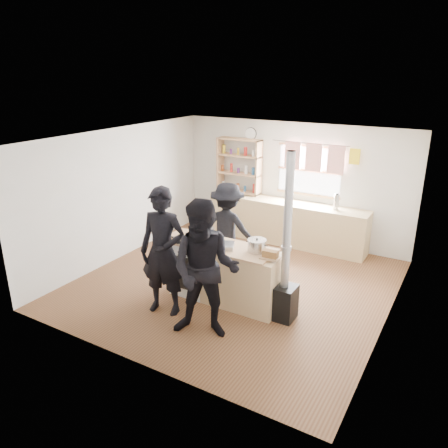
{
  "coord_description": "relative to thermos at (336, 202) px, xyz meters",
  "views": [
    {
      "loc": [
        3.27,
        -5.92,
        3.51
      ],
      "look_at": [
        -0.15,
        -0.1,
        1.1
      ],
      "focal_mm": 35.0,
      "sensor_mm": 36.0,
      "label": 1
    }
  ],
  "objects": [
    {
      "name": "person_near_left",
      "position": [
        -1.52,
        -3.52,
        -0.08
      ],
      "size": [
        0.79,
        0.6,
        1.95
      ],
      "primitive_type": "imported",
      "rotation": [
        0.0,
        0.0,
        0.21
      ],
      "color": "black",
      "rests_on": "ground"
    },
    {
      "name": "back_counter",
      "position": [
        -1.03,
        0.0,
        -0.61
      ],
      "size": [
        3.4,
        0.55,
        0.9
      ],
      "primitive_type": "cube",
      "color": "tan",
      "rests_on": "ground"
    },
    {
      "name": "bread_board",
      "position": [
        -0.1,
        -2.84,
        -0.07
      ],
      "size": [
        0.29,
        0.21,
        0.12
      ],
      "color": "tan",
      "rests_on": "cooking_island"
    },
    {
      "name": "cooking_island",
      "position": [
        -0.89,
        -2.77,
        -0.59
      ],
      "size": [
        1.97,
        0.64,
        0.93
      ],
      "color": "white",
      "rests_on": "ground"
    },
    {
      "name": "roast_tray",
      "position": [
        -0.91,
        -2.85,
        -0.09
      ],
      "size": [
        0.45,
        0.41,
        0.07
      ],
      "color": "silver",
      "rests_on": "cooking_island"
    },
    {
      "name": "stockpot_counter",
      "position": [
        -0.38,
        -2.72,
        -0.03
      ],
      "size": [
        0.29,
        0.29,
        0.21
      ],
      "color": "#B5B5B8",
      "rests_on": "cooking_island"
    },
    {
      "name": "flue_heater",
      "position": [
        0.12,
        -2.81,
        -0.41
      ],
      "size": [
        0.35,
        0.35,
        2.5
      ],
      "color": "black",
      "rests_on": "ground"
    },
    {
      "name": "shelving_unit",
      "position": [
        -2.23,
        0.12,
        0.46
      ],
      "size": [
        1.0,
        0.28,
        1.2
      ],
      "color": "tan",
      "rests_on": "back_counter"
    },
    {
      "name": "person_near_right",
      "position": [
        -0.64,
        -3.73,
        -0.08
      ],
      "size": [
        1.14,
        1.01,
        1.95
      ],
      "primitive_type": "imported",
      "rotation": [
        0.0,
        0.0,
        0.33
      ],
      "color": "black",
      "rests_on": "ground"
    },
    {
      "name": "thermos",
      "position": [
        0.0,
        0.0,
        0.0
      ],
      "size": [
        0.1,
        0.1,
        0.31
      ],
      "primitive_type": "cylinder",
      "color": "silver",
      "rests_on": "back_counter"
    },
    {
      "name": "person_far",
      "position": [
        -1.38,
        -1.87,
        -0.22
      ],
      "size": [
        1.15,
        0.75,
        1.67
      ],
      "primitive_type": "imported",
      "rotation": [
        0.0,
        0.0,
        3.27
      ],
      "color": "black",
      "rests_on": "ground"
    },
    {
      "name": "skillet_greens",
      "position": [
        -1.6,
        -2.94,
        -0.1
      ],
      "size": [
        0.3,
        0.3,
        0.05
      ],
      "color": "black",
      "rests_on": "cooking_island"
    },
    {
      "name": "ground",
      "position": [
        -1.03,
        -2.22,
        -1.06
      ],
      "size": [
        5.0,
        5.0,
        0.01
      ],
      "primitive_type": "cube",
      "color": "brown",
      "rests_on": "ground"
    },
    {
      "name": "stockpot_stove",
      "position": [
        -1.34,
        -2.6,
        -0.04
      ],
      "size": [
        0.23,
        0.23,
        0.19
      ],
      "color": "silver",
      "rests_on": "cooking_island"
    }
  ]
}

